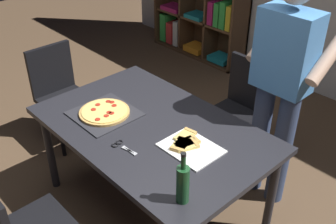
# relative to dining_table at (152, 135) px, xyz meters

# --- Properties ---
(ground_plane) EXTENTS (12.00, 12.00, 0.00)m
(ground_plane) POSITION_rel_dining_table_xyz_m (0.00, 0.00, -0.68)
(ground_plane) COLOR brown
(dining_table) EXTENTS (1.62, 1.03, 0.75)m
(dining_table) POSITION_rel_dining_table_xyz_m (0.00, 0.00, 0.00)
(dining_table) COLOR #232328
(dining_table) RESTS_ON ground_plane
(chair_far_side) EXTENTS (0.42, 0.42, 0.90)m
(chair_far_side) POSITION_rel_dining_table_xyz_m (0.00, 1.00, -0.17)
(chair_far_side) COLOR black
(chair_far_side) RESTS_ON ground_plane
(chair_left_end) EXTENTS (0.42, 0.42, 0.90)m
(chair_left_end) POSITION_rel_dining_table_xyz_m (-1.29, 0.00, -0.17)
(chair_left_end) COLOR black
(chair_left_end) RESTS_ON ground_plane
(person_serving_pizza) EXTENTS (0.55, 0.54, 1.75)m
(person_serving_pizza) POSITION_rel_dining_table_xyz_m (0.47, 0.78, 0.32)
(person_serving_pizza) COLOR #38476B
(person_serving_pizza) RESTS_ON ground_plane
(pepperoni_pizza_on_tray) EXTENTS (0.42, 0.42, 0.04)m
(pepperoni_pizza_on_tray) POSITION_rel_dining_table_xyz_m (-0.34, -0.15, 0.09)
(pepperoni_pizza_on_tray) COLOR #2D2D33
(pepperoni_pizza_on_tray) RESTS_ON dining_table
(pizza_slices_on_towel) EXTENTS (0.36, 0.28, 0.03)m
(pizza_slices_on_towel) POSITION_rel_dining_table_xyz_m (0.33, 0.02, 0.08)
(pizza_slices_on_towel) COLOR white
(pizza_slices_on_towel) RESTS_ON dining_table
(wine_bottle) EXTENTS (0.07, 0.07, 0.32)m
(wine_bottle) POSITION_rel_dining_table_xyz_m (0.63, -0.34, 0.19)
(wine_bottle) COLOR #194723
(wine_bottle) RESTS_ON dining_table
(kitchen_scissors) EXTENTS (0.20, 0.09, 0.01)m
(kitchen_scissors) POSITION_rel_dining_table_xyz_m (0.04, -0.29, 0.08)
(kitchen_scissors) COLOR silver
(kitchen_scissors) RESTS_ON dining_table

